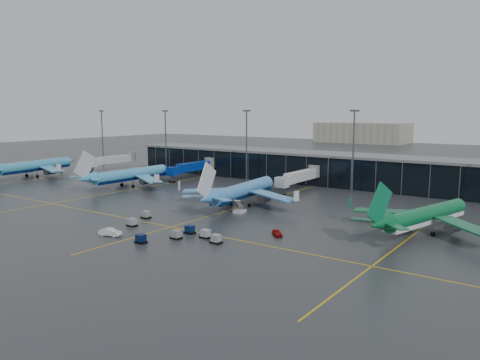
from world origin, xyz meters
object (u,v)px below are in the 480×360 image
Objects in this scene: airliner_arkefly at (131,168)px; airliner_aer_lingus at (427,205)px; baggage_carts at (171,230)px; airliner_klm_west at (35,159)px; service_van_white at (110,232)px; mobile_airstair at (240,210)px; service_van_red at (277,233)px; airliner_klm_near at (243,182)px.

airliner_aer_lingus is at bearing -4.03° from airliner_arkefly.
airliner_aer_lingus is 53.29m from baggage_carts.
airliner_klm_west reaches higher than service_van_white.
mobile_airstair is (102.54, -7.58, -5.84)m from airliner_klm_west.
service_van_red is 0.76× the size of service_van_white.
airliner_arkefly is at bearing -3.18° from airliner_klm_west.
airliner_klm_west is 145.14m from airliner_aer_lingus.
service_van_white is (-8.87, -8.37, 0.04)m from baggage_carts.
service_van_white is (-8.61, -33.03, 0.03)m from mobile_airstair.
mobile_airstair reaches higher than service_van_white.
service_van_red is (121.42, -20.81, -5.98)m from airliner_klm_west.
airliner_arkefly is 49.37m from airliner_klm_near.
mobile_airstair is at bearing -29.49° from service_van_white.
airliner_arkefly reaches higher than service_van_red.
service_van_white is at bearing -111.39° from mobile_airstair.
baggage_carts reaches higher than service_van_red.
airliner_klm_west is 123.33m from service_van_red.
baggage_carts is at bearing 165.04° from service_van_red.
airliner_arkefly is 77.94m from service_van_red.
baggage_carts is (-42.33, -31.97, -5.03)m from airliner_aer_lingus.
airliner_klm_west is 97.46m from airliner_klm_near.
airliner_klm_near reaches higher than airliner_aer_lingus.
airliner_arkefly is 56.10m from mobile_airstair.
service_van_white is at bearing -33.09° from airliner_klm_west.
airliner_aer_lingus is at bearing -9.35° from airliner_klm_near.
airliner_klm_near reaches higher than service_van_white.
service_van_red is 33.87m from service_van_white.
baggage_carts reaches higher than service_van_white.
service_van_white is at bearing -45.91° from airliner_arkefly.
airliner_klm_west reaches higher than airliner_arkefly.
airliner_klm_west is at bearing 123.77° from service_van_red.
mobile_airstair is at bearing 98.47° from service_van_red.
baggage_carts is 5.99× the size of service_van_white.
airliner_klm_near is 11.19× the size of service_van_red.
service_van_white is (-27.48, -19.80, 0.17)m from service_van_red.
baggage_carts is (102.81, -32.23, -5.85)m from airliner_klm_west.
airliner_klm_near is at bearing -19.70° from service_van_white.
service_van_white is at bearing -102.35° from airliner_klm_near.
mobile_airstair is at bearing -14.19° from airliner_arkefly.
airliner_klm_near is 11.92× the size of mobile_airstair.
service_van_white is at bearing -126.80° from airliner_aer_lingus.
airliner_arkefly is (48.27, 5.53, -0.35)m from airliner_klm_west.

